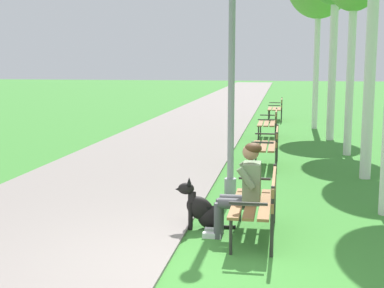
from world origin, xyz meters
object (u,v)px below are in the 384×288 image
park_bench_near (259,199)px  dog_black (203,210)px  park_bench_mid (268,143)px  park_bench_furthest (277,107)px  lamp_post_near (232,69)px  park_bench_far (270,121)px  person_seated_on_near_bench (243,186)px

park_bench_near → dog_black: (-0.77, 0.26, -0.25)m
park_bench_mid → park_bench_furthest: (0.05, 9.62, 0.00)m
lamp_post_near → dog_black: bearing=-95.4°
park_bench_far → park_bench_furthest: same height
person_seated_on_near_bench → park_bench_far: bearing=89.4°
dog_black → lamp_post_near: size_ratio=0.20×
park_bench_near → park_bench_mid: 4.86m
dog_black → park_bench_mid: bearing=80.9°
park_bench_near → park_bench_far: size_ratio=1.00×
park_bench_mid → lamp_post_near: lamp_post_near is taller
park_bench_mid → park_bench_near: bearing=-89.7°
park_bench_furthest → lamp_post_near: size_ratio=0.36×
lamp_post_near → person_seated_on_near_bench: bearing=-80.2°
park_bench_mid → dog_black: park_bench_mid is taller
person_seated_on_near_bench → park_bench_mid: bearing=87.9°
park_bench_far → park_bench_furthest: bearing=88.5°
park_bench_far → person_seated_on_near_bench: 9.33m
park_bench_furthest → dog_black: park_bench_furthest is taller
park_bench_mid → lamp_post_near: (-0.56, -2.70, 1.64)m
lamp_post_near → park_bench_far: bearing=86.2°
park_bench_far → dog_black: (-0.65, -9.04, -0.25)m
park_bench_furthest → person_seated_on_near_bench: person_seated_on_near_bench is taller
park_bench_far → lamp_post_near: lamp_post_near is taller
park_bench_furthest → park_bench_near: bearing=-90.1°
park_bench_far → lamp_post_near: (-0.47, -7.14, 1.64)m
person_seated_on_near_bench → lamp_post_near: (-0.38, 2.19, 1.47)m
park_bench_far → park_bench_furthest: 5.19m
park_bench_far → person_seated_on_near_bench: size_ratio=1.20×
park_bench_far → person_seated_on_near_bench: bearing=-90.6°
park_bench_far → park_bench_near: bearing=-89.3°
lamp_post_near → park_bench_mid: bearing=78.3°
park_bench_far → person_seated_on_near_bench: (-0.09, -9.33, 0.17)m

